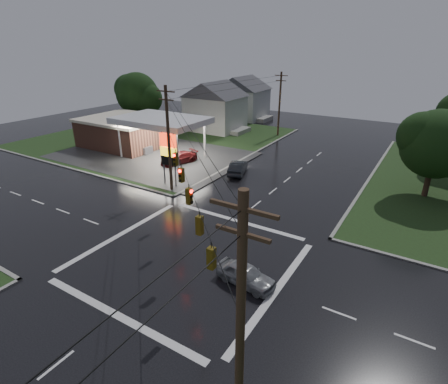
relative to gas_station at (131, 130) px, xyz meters
The scene contains 15 objects.
ground 32.46m from the gas_station, 37.50° to the right, with size 120.00×120.00×0.00m, color black.
grass_nw 6.79m from the gas_station, 92.95° to the left, with size 36.00×36.00×0.08m, color #1F3115.
gas_station is the anchor object (origin of this frame).
pylon_sign 17.81m from the gas_station, 31.22° to the right, with size 2.00×0.35×6.00m.
utility_pole_nw 19.38m from the gas_station, 32.23° to the right, with size 2.20×0.32×11.00m.
utility_pole_se 45.83m from the gas_station, 39.70° to the right, with size 2.20×0.32×11.00m.
utility_pole_n 24.60m from the gas_station, 48.53° to the left, with size 2.20×0.32×10.50m.
traffic_signals 32.63m from the gas_station, 37.50° to the right, with size 26.87×26.87×1.47m.
house_near 17.07m from the gas_station, 73.83° to the left, with size 11.05×8.48×8.60m.
house_far 28.61m from the gas_station, 82.50° to the left, with size 11.05×8.48×8.60m.
tree_nw_behind 13.63m from the gas_station, 128.42° to the left, with size 8.93×7.60×10.00m.
tree_ne_near 40.00m from the gas_station, ahead, with size 7.99×6.80×8.98m.
car_north 19.89m from the gas_station, ahead, with size 1.68×4.81×1.58m, color black.
car_crossing 36.71m from the gas_station, 33.33° to the right, with size 1.67×4.15×1.42m, color gray.
car_pump 11.58m from the gas_station, 13.02° to the right, with size 2.09×5.15×1.49m, color #5B1416.
Camera 1 is at (13.68, -17.32, 14.70)m, focal length 28.00 mm.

